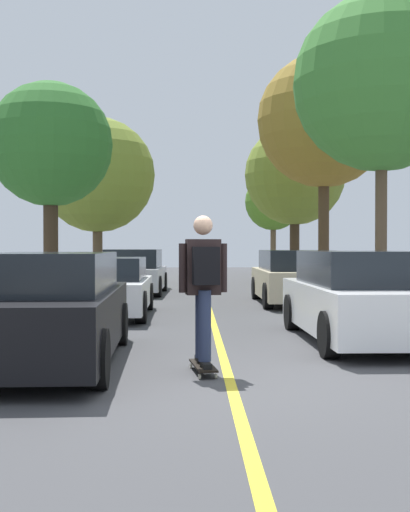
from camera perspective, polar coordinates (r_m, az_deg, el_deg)
The scene contains 16 objects.
ground at distance 7.45m, azimuth 2.16°, elevation -10.82°, with size 80.00×80.00×0.00m, color #424244.
center_line at distance 11.39m, azimuth 0.99°, elevation -6.75°, with size 0.12×39.20×0.01m, color gold.
parked_car_left_nearest at distance 8.63m, azimuth -13.52°, elevation -4.49°, with size 1.94×4.56×1.43m.
parked_car_left_near at distance 14.24m, azimuth -8.60°, elevation -2.74°, with size 1.91×4.13×1.27m.
parked_car_left_far at distance 20.74m, azimuth -6.25°, elevation -1.44°, with size 2.00×4.05×1.42m.
parked_car_right_nearest at distance 10.59m, azimuth 13.58°, elevation -3.54°, with size 1.98×4.43×1.43m.
parked_car_right_near at distance 17.26m, azimuth 7.81°, elevation -1.87°, with size 1.94×4.42×1.41m.
street_tree_left_nearest at distance 17.34m, azimuth -13.39°, elevation 9.40°, with size 3.18×3.18×5.58m.
street_tree_left_near at distance 25.45m, azimuth -9.41°, elevation 7.00°, with size 4.40×4.40×6.32m.
street_tree_right_nearest at distance 16.37m, azimuth 15.22°, elevation 14.40°, with size 4.17×4.17×7.31m.
street_tree_right_near at distance 22.81m, azimuth 10.38°, elevation 11.54°, with size 4.52×4.52×7.89m.
street_tree_right_far at distance 28.72m, azimuth 7.87°, elevation 7.01°, with size 4.35×4.35×6.66m.
street_tree_right_farthest at distance 36.00m, azimuth 6.00°, elevation 4.70°, with size 3.11×3.11×5.38m.
fire_hydrant at distance 14.96m, azimuth -14.09°, elevation -3.11°, with size 0.20×0.20×0.70m.
skateboard at distance 7.83m, azimuth -0.17°, elevation -9.60°, with size 0.34×0.86×0.10m.
skateboarder at distance 7.68m, azimuth -0.13°, elevation -2.15°, with size 0.59×0.71×1.77m.
Camera 1 is at (-0.42, -7.28, 1.50)m, focal length 45.65 mm.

